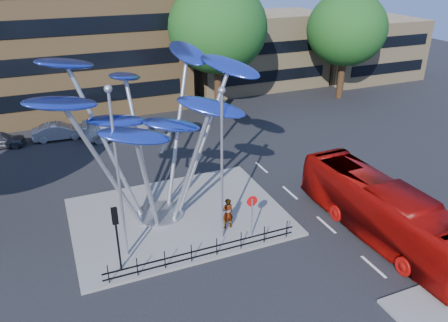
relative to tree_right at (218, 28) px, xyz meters
name	(u,v)px	position (x,y,z in m)	size (l,w,h in m)	color
ground	(237,276)	(-8.00, -22.00, -8.04)	(120.00, 120.00, 0.00)	black
traffic_island	(179,216)	(-9.00, -16.00, -7.96)	(12.00, 9.00, 0.15)	slate
low_building_near	(257,50)	(8.00, 8.00, -4.04)	(15.00, 8.00, 8.00)	tan
low_building_far	(366,49)	(22.00, 6.00, -4.54)	(12.00, 8.00, 7.00)	tan
tree_right	(218,28)	(0.00, 0.00, 0.00)	(8.80, 8.80, 12.11)	black
tree_far	(347,29)	(14.00, 0.00, -0.93)	(8.00, 8.00, 10.81)	black
leaf_sculpture	(149,104)	(-10.07, -15.32, -1.16)	(12.72, 9.54, 9.51)	#9EA0A5
street_lamp_left	(117,162)	(-12.50, -18.50, -2.68)	(0.36, 0.36, 8.80)	#9EA0A5
street_lamp_right	(222,153)	(-7.50, -19.00, -2.94)	(0.36, 0.36, 8.30)	#9EA0A5
traffic_light_island	(116,226)	(-13.00, -19.50, -5.42)	(0.28, 0.18, 3.42)	black
no_entry_sign_island	(252,209)	(-6.00, -19.48, -6.22)	(0.60, 0.10, 2.45)	#9EA0A5
pedestrian_railing_front	(204,251)	(-9.00, -20.30, -7.48)	(10.00, 0.06, 1.00)	black
red_bus	(382,211)	(0.50, -21.97, -6.46)	(2.65, 11.33, 3.16)	#940A06
pedestrian	(227,213)	(-6.88, -18.27, -6.97)	(0.67, 0.44, 1.84)	gray
parked_car_mid	(59,131)	(-14.49, -0.69, -7.35)	(1.45, 4.17, 1.37)	#AAACB2
parked_car_right	(117,129)	(-9.99, -2.34, -7.25)	(2.21, 5.45, 1.58)	silver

